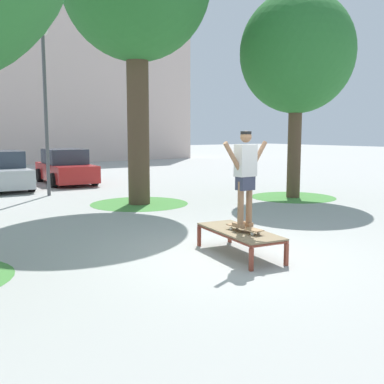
% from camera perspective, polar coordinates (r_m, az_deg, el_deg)
% --- Properties ---
extents(ground_plane, '(120.00, 120.00, 0.00)m').
position_cam_1_polar(ground_plane, '(8.43, 4.73, -7.90)').
color(ground_plane, '#A8A8A3').
extents(skate_box, '(1.04, 1.99, 0.46)m').
position_cam_1_polar(skate_box, '(8.40, 5.90, -5.05)').
color(skate_box, brown).
rests_on(skate_box, ground).
extents(skateboard, '(0.21, 0.80, 0.09)m').
position_cam_1_polar(skateboard, '(8.24, 6.54, -4.44)').
color(skateboard, '#9E754C').
rests_on(skateboard, skate_box).
extents(skater, '(1.00, 0.28, 1.69)m').
position_cam_1_polar(skater, '(8.09, 6.64, 2.47)').
color(skater, '#8E6647').
rests_on(skater, skateboard).
extents(tree_near_right, '(3.79, 3.79, 6.83)m').
position_cam_1_polar(tree_near_right, '(16.26, 12.90, 16.38)').
color(tree_near_right, brown).
rests_on(tree_near_right, ground).
extents(grass_patch_near_right, '(2.89, 2.89, 0.01)m').
position_cam_1_polar(grass_patch_near_right, '(16.20, 12.41, -0.62)').
color(grass_patch_near_right, '#47893D').
rests_on(grass_patch_near_right, ground).
extents(grass_patch_mid_back, '(3.05, 3.05, 0.01)m').
position_cam_1_polar(grass_patch_mid_back, '(14.48, -6.55, -1.44)').
color(grass_patch_mid_back, '#47893D').
rests_on(grass_patch_mid_back, ground).
extents(car_silver, '(2.09, 4.29, 1.50)m').
position_cam_1_polar(car_silver, '(19.50, -22.68, 2.34)').
color(car_silver, '#B7BABF').
rests_on(car_silver, ground).
extents(car_red, '(2.17, 4.32, 1.50)m').
position_cam_1_polar(car_red, '(20.79, -15.43, 2.93)').
color(car_red, red).
rests_on(car_red, ground).
extents(light_post, '(0.36, 0.36, 5.83)m').
position_cam_1_polar(light_post, '(16.96, -17.82, 12.50)').
color(light_post, '#4C4C51').
rests_on(light_post, ground).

